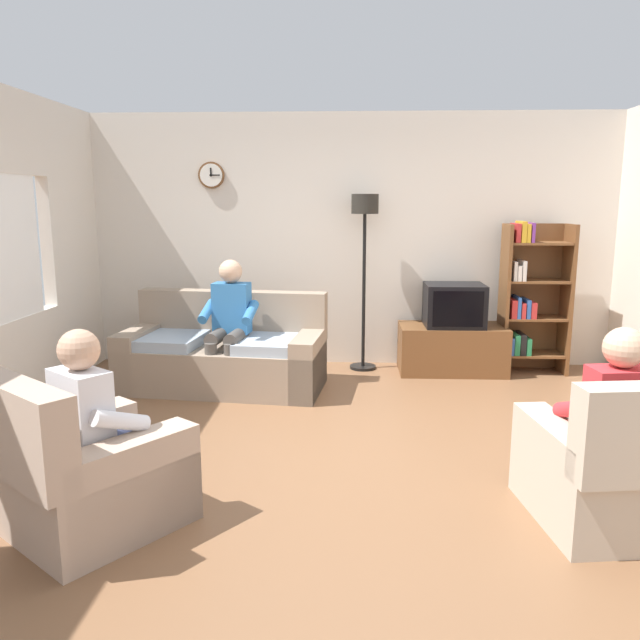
{
  "coord_description": "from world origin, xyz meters",
  "views": [
    {
      "loc": [
        -0.04,
        -4.15,
        1.78
      ],
      "look_at": [
        -0.27,
        0.92,
        0.8
      ],
      "focal_mm": 34.81,
      "sensor_mm": 36.0,
      "label": 1
    }
  ],
  "objects_px": {
    "floor_lamp": "(365,233)",
    "person_on_couch": "(229,318)",
    "tv_stand": "(452,349)",
    "tv": "(454,305)",
    "bookshelf": "(529,298)",
    "couch": "(224,355)",
    "person_in_left_armchair": "(99,419)",
    "armchair_near_bookshelf": "(613,474)",
    "armchair_near_window": "(88,478)",
    "person_in_right_armchair": "(609,414)"
  },
  "relations": [
    {
      "from": "couch",
      "to": "person_in_right_armchair",
      "type": "distance_m",
      "value": 3.58
    },
    {
      "from": "bookshelf",
      "to": "armchair_near_window",
      "type": "distance_m",
      "value": 4.74
    },
    {
      "from": "person_on_couch",
      "to": "person_in_right_armchair",
      "type": "xyz_separation_m",
      "value": [
        2.58,
        -2.28,
        -0.09
      ]
    },
    {
      "from": "tv_stand",
      "to": "tv",
      "type": "bearing_deg",
      "value": -90.0
    },
    {
      "from": "floor_lamp",
      "to": "person_on_couch",
      "type": "distance_m",
      "value": 1.71
    },
    {
      "from": "armchair_near_bookshelf",
      "to": "person_in_left_armchair",
      "type": "distance_m",
      "value": 2.86
    },
    {
      "from": "armchair_near_window",
      "to": "armchair_near_bookshelf",
      "type": "height_order",
      "value": "same"
    },
    {
      "from": "tv_stand",
      "to": "person_on_couch",
      "type": "height_order",
      "value": "person_on_couch"
    },
    {
      "from": "person_in_left_armchair",
      "to": "tv",
      "type": "bearing_deg",
      "value": 52.38
    },
    {
      "from": "armchair_near_bookshelf",
      "to": "floor_lamp",
      "type": "bearing_deg",
      "value": 112.14
    },
    {
      "from": "bookshelf",
      "to": "armchair_near_bookshelf",
      "type": "height_order",
      "value": "bookshelf"
    },
    {
      "from": "tv",
      "to": "person_on_couch",
      "type": "bearing_deg",
      "value": -161.9
    },
    {
      "from": "armchair_near_window",
      "to": "floor_lamp",
      "type": "bearing_deg",
      "value": 64.92
    },
    {
      "from": "armchair_near_bookshelf",
      "to": "person_on_couch",
      "type": "distance_m",
      "value": 3.53
    },
    {
      "from": "tv_stand",
      "to": "person_in_left_armchair",
      "type": "bearing_deg",
      "value": -127.41
    },
    {
      "from": "tv_stand",
      "to": "person_in_right_armchair",
      "type": "xyz_separation_m",
      "value": [
        0.37,
        -3.03,
        0.35
      ]
    },
    {
      "from": "armchair_near_bookshelf",
      "to": "person_on_couch",
      "type": "relative_size",
      "value": 0.78
    },
    {
      "from": "bookshelf",
      "to": "floor_lamp",
      "type": "distance_m",
      "value": 1.85
    },
    {
      "from": "armchair_near_bookshelf",
      "to": "person_in_right_armchair",
      "type": "bearing_deg",
      "value": 96.9
    },
    {
      "from": "tv_stand",
      "to": "couch",
      "type": "bearing_deg",
      "value": -164.42
    },
    {
      "from": "tv",
      "to": "floor_lamp",
      "type": "relative_size",
      "value": 0.32
    },
    {
      "from": "couch",
      "to": "person_in_left_armchair",
      "type": "bearing_deg",
      "value": -93.85
    },
    {
      "from": "floor_lamp",
      "to": "tv_stand",
      "type": "bearing_deg",
      "value": -6.06
    },
    {
      "from": "tv_stand",
      "to": "tv",
      "type": "relative_size",
      "value": 1.83
    },
    {
      "from": "couch",
      "to": "person_in_left_armchair",
      "type": "relative_size",
      "value": 1.78
    },
    {
      "from": "armchair_near_bookshelf",
      "to": "armchair_near_window",
      "type": "bearing_deg",
      "value": -176.51
    },
    {
      "from": "person_in_left_armchair",
      "to": "person_in_right_armchair",
      "type": "height_order",
      "value": "same"
    },
    {
      "from": "couch",
      "to": "tv_stand",
      "type": "distance_m",
      "value": 2.38
    },
    {
      "from": "floor_lamp",
      "to": "couch",
      "type": "bearing_deg",
      "value": -151.52
    },
    {
      "from": "armchair_near_bookshelf",
      "to": "person_on_couch",
      "type": "xyz_separation_m",
      "value": [
        -2.59,
        2.37,
        0.41
      ]
    },
    {
      "from": "bookshelf",
      "to": "armchair_near_bookshelf",
      "type": "bearing_deg",
      "value": -97.39
    },
    {
      "from": "person_in_right_armchair",
      "to": "floor_lamp",
      "type": "bearing_deg",
      "value": 112.54
    },
    {
      "from": "bookshelf",
      "to": "person_in_right_armchair",
      "type": "xyz_separation_m",
      "value": [
        -0.42,
        -3.1,
        -0.18
      ]
    },
    {
      "from": "person_on_couch",
      "to": "person_in_left_armchair",
      "type": "xyz_separation_m",
      "value": [
        -0.25,
        -2.47,
        -0.09
      ]
    },
    {
      "from": "tv",
      "to": "armchair_near_window",
      "type": "relative_size",
      "value": 0.51
    },
    {
      "from": "couch",
      "to": "armchair_near_window",
      "type": "bearing_deg",
      "value": -94.91
    },
    {
      "from": "person_in_left_armchair",
      "to": "person_in_right_armchair",
      "type": "xyz_separation_m",
      "value": [
        2.83,
        0.19,
        0.0
      ]
    },
    {
      "from": "tv_stand",
      "to": "armchair_near_window",
      "type": "distance_m",
      "value": 4.14
    },
    {
      "from": "person_in_right_armchair",
      "to": "tv",
      "type": "bearing_deg",
      "value": 96.95
    },
    {
      "from": "tv",
      "to": "bookshelf",
      "type": "relative_size",
      "value": 0.38
    },
    {
      "from": "bookshelf",
      "to": "couch",
      "type": "bearing_deg",
      "value": -167.02
    },
    {
      "from": "armchair_near_bookshelf",
      "to": "person_in_left_armchair",
      "type": "relative_size",
      "value": 0.87
    },
    {
      "from": "armchair_near_bookshelf",
      "to": "person_in_right_armchair",
      "type": "xyz_separation_m",
      "value": [
        -0.01,
        0.09,
        0.32
      ]
    },
    {
      "from": "armchair_near_window",
      "to": "armchair_near_bookshelf",
      "type": "distance_m",
      "value": 2.9
    },
    {
      "from": "floor_lamp",
      "to": "person_on_couch",
      "type": "height_order",
      "value": "floor_lamp"
    },
    {
      "from": "couch",
      "to": "person_in_right_armchair",
      "type": "height_order",
      "value": "person_in_right_armchair"
    },
    {
      "from": "tv_stand",
      "to": "person_in_left_armchair",
      "type": "xyz_separation_m",
      "value": [
        -2.46,
        -3.22,
        0.35
      ]
    },
    {
      "from": "floor_lamp",
      "to": "person_in_left_armchair",
      "type": "distance_m",
      "value": 3.75
    },
    {
      "from": "tv_stand",
      "to": "person_on_couch",
      "type": "distance_m",
      "value": 2.38
    },
    {
      "from": "bookshelf",
      "to": "floor_lamp",
      "type": "xyz_separation_m",
      "value": [
        -1.72,
        0.03,
        0.66
      ]
    }
  ]
}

